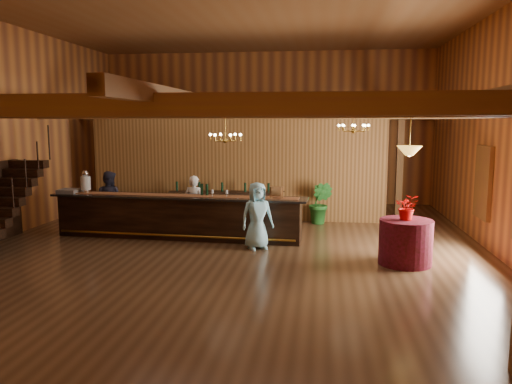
# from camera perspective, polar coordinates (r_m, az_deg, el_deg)

# --- Properties ---
(floor) EXTENTS (14.00, 14.00, 0.00)m
(floor) POSITION_cam_1_polar(r_m,az_deg,el_deg) (12.03, -2.76, -6.35)
(floor) COLOR brown
(floor) RESTS_ON ground
(ceiling) EXTENTS (14.00, 14.00, 0.00)m
(ceiling) POSITION_cam_1_polar(r_m,az_deg,el_deg) (11.92, -2.95, 20.19)
(ceiling) COLOR brown
(ceiling) RESTS_ON wall_back
(wall_back) EXTENTS (12.00, 0.10, 5.50)m
(wall_back) POSITION_cam_1_polar(r_m,az_deg,el_deg) (18.58, 1.10, 7.32)
(wall_back) COLOR #C17333
(wall_back) RESTS_ON floor
(wall_front) EXTENTS (12.00, 0.10, 5.50)m
(wall_front) POSITION_cam_1_polar(r_m,az_deg,el_deg) (4.94, -17.79, 4.81)
(wall_front) COLOR #C17333
(wall_front) RESTS_ON floor
(wall_right) EXTENTS (0.10, 14.00, 5.50)m
(wall_right) POSITION_cam_1_polar(r_m,az_deg,el_deg) (12.10, 26.51, 6.07)
(wall_right) COLOR #C17333
(wall_right) RESTS_ON floor
(beam_grid) EXTENTS (11.90, 13.90, 0.39)m
(beam_grid) POSITION_cam_1_polar(r_m,az_deg,el_deg) (12.15, -2.43, 9.22)
(beam_grid) COLOR brown
(beam_grid) RESTS_ON wall_left
(support_posts) EXTENTS (9.20, 10.20, 3.20)m
(support_posts) POSITION_cam_1_polar(r_m,az_deg,el_deg) (11.25, -3.27, 0.93)
(support_posts) COLOR brown
(support_posts) RESTS_ON floor
(partition_wall) EXTENTS (9.00, 0.18, 3.10)m
(partition_wall) POSITION_cam_1_polar(r_m,az_deg,el_deg) (15.26, -2.28, 2.63)
(partition_wall) COLOR brown
(partition_wall) RESTS_ON floor
(window_right_back) EXTENTS (0.12, 1.05, 1.75)m
(window_right_back) POSITION_cam_1_polar(r_m,az_deg,el_deg) (13.12, 24.58, 1.01)
(window_right_back) COLOR white
(window_right_back) RESTS_ON wall_right
(staircase) EXTENTS (1.00, 2.80, 2.00)m
(staircase) POSITION_cam_1_polar(r_m,az_deg,el_deg) (13.27, -27.25, -1.48)
(staircase) COLOR black
(staircase) RESTS_ON floor
(backroom_boxes) EXTENTS (4.10, 0.60, 1.10)m
(backroom_boxes) POSITION_cam_1_polar(r_m,az_deg,el_deg) (17.31, -0.45, -0.12)
(backroom_boxes) COLOR black
(backroom_boxes) RESTS_ON floor
(tasting_bar) EXTENTS (6.70, 1.17, 1.12)m
(tasting_bar) POSITION_cam_1_polar(r_m,az_deg,el_deg) (13.03, -8.91, -2.78)
(tasting_bar) COLOR black
(tasting_bar) RESTS_ON floor
(beverage_dispenser) EXTENTS (0.26, 0.26, 0.60)m
(beverage_dispenser) POSITION_cam_1_polar(r_m,az_deg,el_deg) (14.01, -18.90, 1.09)
(beverage_dispenser) COLOR silver
(beverage_dispenser) RESTS_ON tasting_bar
(glass_rack_tray) EXTENTS (0.50, 0.50, 0.10)m
(glass_rack_tray) POSITION_cam_1_polar(r_m,az_deg,el_deg) (14.16, -20.57, 0.11)
(glass_rack_tray) COLOR gray
(glass_rack_tray) RESTS_ON tasting_bar
(raffle_drum) EXTENTS (0.34, 0.24, 0.30)m
(raffle_drum) POSITION_cam_1_polar(r_m,az_deg,el_deg) (12.25, 2.36, 0.05)
(raffle_drum) COLOR brown
(raffle_drum) RESTS_ON tasting_bar
(bar_bottle_0) EXTENTS (0.07, 0.07, 0.30)m
(bar_bottle_0) POSITION_cam_1_polar(r_m,az_deg,el_deg) (12.85, -6.22, 0.27)
(bar_bottle_0) COLOR black
(bar_bottle_0) RESTS_ON tasting_bar
(bar_bottle_1) EXTENTS (0.07, 0.07, 0.30)m
(bar_bottle_1) POSITION_cam_1_polar(r_m,az_deg,el_deg) (12.85, -6.21, 0.27)
(bar_bottle_1) COLOR black
(bar_bottle_1) RESTS_ON tasting_bar
(bar_bottle_2) EXTENTS (0.07, 0.07, 0.30)m
(bar_bottle_2) POSITION_cam_1_polar(r_m,az_deg,el_deg) (12.81, -5.63, 0.25)
(bar_bottle_2) COLOR black
(bar_bottle_2) RESTS_ON tasting_bar
(backbar_shelf) EXTENTS (3.25, 0.99, 0.90)m
(backbar_shelf) POSITION_cam_1_polar(r_m,az_deg,el_deg) (15.10, -3.87, -1.64)
(backbar_shelf) COLOR black
(backbar_shelf) RESTS_ON floor
(round_table) EXTENTS (1.10, 1.10, 0.96)m
(round_table) POSITION_cam_1_polar(r_m,az_deg,el_deg) (11.01, 16.71, -5.50)
(round_table) COLOR maroon
(round_table) RESTS_ON floor
(chandelier_left) EXTENTS (0.80, 0.80, 0.74)m
(chandelier_left) POSITION_cam_1_polar(r_m,az_deg,el_deg) (12.48, -3.52, 6.32)
(chandelier_left) COLOR #AC7E28
(chandelier_left) RESTS_ON beam_grid
(chandelier_right) EXTENTS (0.80, 0.80, 0.52)m
(chandelier_right) POSITION_cam_1_polar(r_m,az_deg,el_deg) (13.43, 11.10, 7.24)
(chandelier_right) COLOR #AC7E28
(chandelier_right) RESTS_ON beam_grid
(pendant_lamp) EXTENTS (0.52, 0.52, 0.90)m
(pendant_lamp) POSITION_cam_1_polar(r_m,az_deg,el_deg) (10.73, 17.13, 4.54)
(pendant_lamp) COLOR #AC7E28
(pendant_lamp) RESTS_ON beam_grid
(bartender) EXTENTS (0.63, 0.47, 1.56)m
(bartender) POSITION_cam_1_polar(r_m,az_deg,el_deg) (13.53, -7.06, -1.41)
(bartender) COLOR white
(bartender) RESTS_ON floor
(staff_second) EXTENTS (0.88, 0.73, 1.64)m
(staff_second) POSITION_cam_1_polar(r_m,az_deg,el_deg) (14.40, -16.43, -0.94)
(staff_second) COLOR #242436
(staff_second) RESTS_ON floor
(guest) EXTENTS (0.92, 0.80, 1.59)m
(guest) POSITION_cam_1_polar(r_m,az_deg,el_deg) (11.74, 0.14, -2.73)
(guest) COLOR #95DBEE
(guest) RESTS_ON floor
(floor_plant) EXTENTS (0.84, 0.76, 1.25)m
(floor_plant) POSITION_cam_1_polar(r_m,az_deg,el_deg) (14.74, 7.38, -1.25)
(floor_plant) COLOR #1F601F
(floor_plant) RESTS_ON floor
(table_flowers) EXTENTS (0.54, 0.48, 0.55)m
(table_flowers) POSITION_cam_1_polar(r_m,az_deg,el_deg) (10.85, 16.91, -1.66)
(table_flowers) COLOR red
(table_flowers) RESTS_ON round_table
(table_vase) EXTENTS (0.21, 0.21, 0.32)m
(table_vase) POSITION_cam_1_polar(r_m,az_deg,el_deg) (10.88, 16.88, -2.22)
(table_vase) COLOR #AC7E28
(table_vase) RESTS_ON round_table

